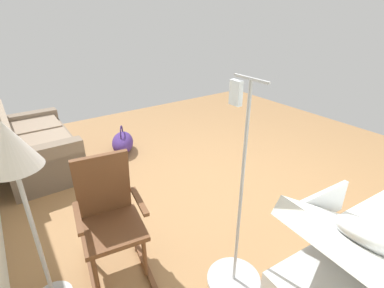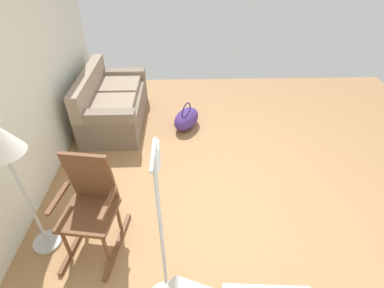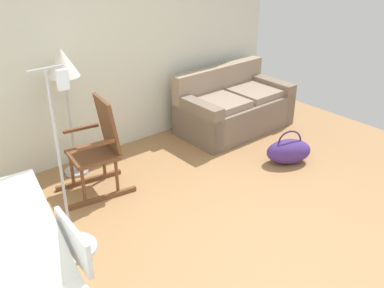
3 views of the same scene
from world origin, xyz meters
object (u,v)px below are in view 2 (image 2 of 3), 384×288
(couch, at_px, (113,105))
(duffel_bag, at_px, (186,119))
(rocking_chair, at_px, (91,205))
(floor_lamp, at_px, (2,148))

(couch, height_order, duffel_bag, couch)
(duffel_bag, bearing_deg, rocking_chair, 155.97)
(rocking_chair, height_order, floor_lamp, floor_lamp)
(rocking_chair, height_order, duffel_bag, rocking_chair)
(rocking_chair, bearing_deg, couch, 6.23)
(rocking_chair, relative_size, floor_lamp, 0.71)
(floor_lamp, relative_size, duffel_bag, 2.30)
(rocking_chair, relative_size, duffel_bag, 1.63)
(floor_lamp, bearing_deg, rocking_chair, -84.85)
(couch, relative_size, floor_lamp, 1.08)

